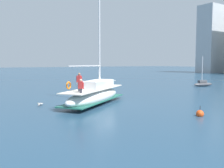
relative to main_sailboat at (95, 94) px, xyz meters
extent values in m
plane|color=navy|center=(-0.79, 1.39, -0.90)|extent=(400.00, 400.00, 0.00)
ellipsoid|color=silver|center=(0.04, -0.06, -0.20)|extent=(7.41, 9.28, 1.40)
cube|color=#236656|center=(0.04, -0.06, -0.52)|extent=(7.32, 9.13, 0.10)
cube|color=beige|center=(0.04, -0.06, 0.54)|extent=(6.98, 8.77, 0.08)
cube|color=silver|center=(-0.36, 0.53, 0.93)|extent=(3.83, 4.51, 0.70)
cylinder|color=silver|center=(-0.64, 0.93, 6.05)|extent=(0.16, 0.16, 10.94)
cylinder|color=#B7B7BC|center=(0.99, -1.45, 2.70)|extent=(3.35, 4.82, 0.12)
cylinder|color=silver|center=(-2.45, 3.58, 1.05)|extent=(0.78, 0.56, 0.06)
torus|color=orange|center=(0.57, -2.90, 1.05)|extent=(0.51, 0.66, 0.70)
cylinder|color=#33333D|center=(1.67, -2.44, 0.98)|extent=(0.20, 0.20, 0.80)
cube|color=red|center=(1.67, -2.44, 1.66)|extent=(0.38, 0.35, 0.56)
sphere|color=#9E7051|center=(1.67, -2.44, 2.05)|extent=(0.20, 0.20, 0.20)
cylinder|color=red|center=(1.49, -2.56, 1.61)|extent=(0.09, 0.09, 0.50)
cylinder|color=red|center=(1.85, -2.31, 1.61)|extent=(0.09, 0.09, 0.50)
cylinder|color=#33333D|center=(2.53, -2.72, 0.75)|extent=(0.20, 0.20, 0.35)
cube|color=red|center=(2.53, -2.72, 1.21)|extent=(0.38, 0.35, 0.56)
sphere|color=beige|center=(2.53, -2.72, 1.60)|extent=(0.20, 0.20, 0.20)
cylinder|color=red|center=(2.35, -2.84, 1.16)|extent=(0.09, 0.09, 0.50)
cylinder|color=red|center=(2.71, -2.60, 1.16)|extent=(0.09, 0.09, 0.50)
torus|color=silver|center=(1.54, -2.24, 1.20)|extent=(0.66, 0.48, 0.76)
ellipsoid|color=#4C4C51|center=(-5.31, 23.79, -0.60)|extent=(1.59, 3.89, 0.61)
cube|color=#4C4C51|center=(-5.34, 23.61, -0.09)|extent=(0.85, 1.60, 0.40)
cylinder|color=silver|center=(-5.36, 23.51, 1.87)|extent=(0.11, 0.11, 4.32)
ellipsoid|color=silver|center=(-1.85, -4.58, -0.73)|extent=(0.37, 0.39, 0.16)
sphere|color=silver|center=(-1.97, -4.73, -0.70)|extent=(0.11, 0.11, 0.11)
cone|color=gold|center=(-2.01, -4.78, -0.71)|extent=(0.08, 0.08, 0.04)
cube|color=#9E9993|center=(-1.64, -4.75, -0.71)|extent=(0.50, 0.45, 0.14)
cube|color=#9E9993|center=(-2.06, -4.41, -0.71)|extent=(0.50, 0.45, 0.14)
sphere|color=#EA4C19|center=(8.99, 3.65, -0.74)|extent=(0.56, 0.56, 0.56)
cylinder|color=black|center=(8.99, 3.65, -0.44)|extent=(0.04, 0.04, 0.60)
cube|color=#B2B7BC|center=(-39.02, 76.05, 12.02)|extent=(6.82, 12.00, 25.85)
camera|label=1|loc=(20.14, -11.58, 2.97)|focal=39.64mm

